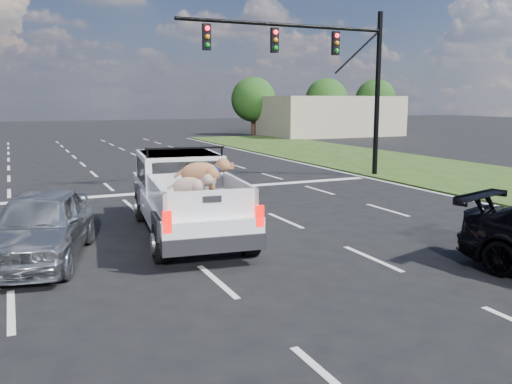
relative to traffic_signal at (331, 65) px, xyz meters
The scene contains 9 objects.
ground 13.58m from the traffic_signal, 124.43° to the right, with size 160.00×160.00×0.00m, color black.
road_markings 9.46m from the traffic_signal, 151.33° to the right, with size 17.75×60.00×0.01m.
traffic_signal is the anchor object (origin of this frame).
building_right 27.93m from the traffic_signal, 57.79° to the left, with size 12.00×7.00×3.60m, color tan.
tree_far_d 28.91m from the traffic_signal, 72.25° to the left, with size 4.20×4.20×5.40m.
tree_far_e 32.26m from the traffic_signal, 58.57° to the left, with size 4.20×4.20×5.40m.
tree_far_f 35.76m from the traffic_signal, 50.34° to the left, with size 4.20×4.20×5.40m.
pickup_truck 11.38m from the traffic_signal, 141.06° to the right, with size 2.77×6.02×2.18m.
silver_sedan 14.65m from the traffic_signal, 146.97° to the right, with size 1.75×4.35×1.48m, color #AEB1B5.
Camera 1 is at (-5.07, -9.07, 3.34)m, focal length 38.00 mm.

